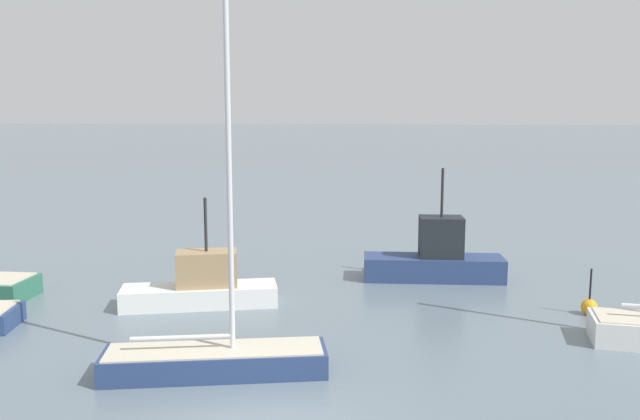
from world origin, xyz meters
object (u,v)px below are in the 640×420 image
Objects in this scene: fishing_boat_0 at (202,286)px; channel_buoy_1 at (589,306)px; sailboat_2 at (215,356)px; fishing_boat_1 at (435,259)px.

fishing_boat_0 is 12.39m from channel_buoy_1.
sailboat_2 is 1.70× the size of fishing_boat_0.
fishing_boat_1 is (6.02, 9.66, 0.34)m from sailboat_2.
sailboat_2 reaches higher than fishing_boat_0.
fishing_boat_0 is at bearing -179.04° from channel_buoy_1.
sailboat_2 is at bearing -123.73° from fishing_boat_1.
fishing_boat_1 is at bearing 13.78° from fishing_boat_0.
sailboat_2 is at bearing -151.42° from channel_buoy_1.
fishing_boat_0 is (-1.87, 5.52, 0.20)m from sailboat_2.
fishing_boat_0 is 0.99× the size of fishing_boat_1.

